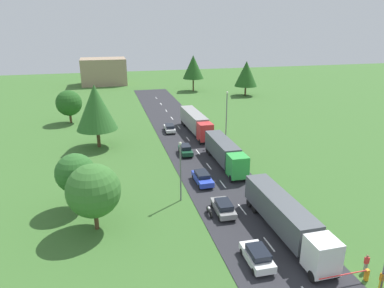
% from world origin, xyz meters
% --- Properties ---
extents(road, '(10.00, 140.00, 0.06)m').
position_xyz_m(road, '(0.00, 24.50, 0.03)').
color(road, '#2B2B30').
rests_on(road, ground).
extents(lane_marking_centre, '(0.16, 122.22, 0.01)m').
position_xyz_m(lane_marking_centre, '(0.00, 20.31, 0.07)').
color(lane_marking_centre, white).
rests_on(lane_marking_centre, road).
extents(truck_lead, '(2.60, 14.52, 3.51)m').
position_xyz_m(truck_lead, '(2.15, 11.31, 2.11)').
color(truck_lead, white).
rests_on(truck_lead, road).
extents(truck_second, '(2.57, 12.90, 3.56)m').
position_xyz_m(truck_second, '(2.38, 30.04, 2.13)').
color(truck_second, green).
rests_on(truck_second, road).
extents(truck_third, '(2.74, 14.68, 3.75)m').
position_xyz_m(truck_third, '(2.31, 46.89, 2.22)').
color(truck_third, red).
rests_on(truck_third, road).
extents(car_lead, '(1.95, 4.13, 1.58)m').
position_xyz_m(car_lead, '(-2.33, 7.76, 0.88)').
color(car_lead, white).
rests_on(car_lead, road).
extents(car_second, '(2.03, 4.38, 1.48)m').
position_xyz_m(car_second, '(-2.38, 16.74, 0.83)').
color(car_second, gray).
rests_on(car_second, road).
extents(car_third, '(1.93, 4.52, 1.50)m').
position_xyz_m(car_third, '(-2.51, 24.83, 0.85)').
color(car_third, blue).
rests_on(car_third, road).
extents(car_fourth, '(1.85, 4.09, 1.52)m').
position_xyz_m(car_fourth, '(-2.22, 35.88, 0.85)').
color(car_fourth, '#19472D').
rests_on(car_fourth, road).
extents(car_fifth, '(2.00, 4.57, 1.44)m').
position_xyz_m(car_fifth, '(-2.36, 48.74, 0.82)').
color(car_fifth, white).
rests_on(car_fifth, road).
extents(motorcycle_courier, '(0.28, 1.94, 0.91)m').
position_xyz_m(motorcycle_courier, '(-3.98, 16.81, 0.54)').
color(motorcycle_courier, black).
rests_on(motorcycle_courier, road).
extents(barrier_gate, '(4.64, 0.28, 1.05)m').
position_xyz_m(barrier_gate, '(4.80, 3.66, 0.69)').
color(barrier_gate, orange).
rests_on(barrier_gate, ground).
extents(person_lead, '(0.38, 0.22, 1.63)m').
position_xyz_m(person_lead, '(6.33, 4.66, 0.85)').
color(person_lead, gray).
rests_on(person_lead, ground).
extents(person_third, '(0.38, 0.23, 1.78)m').
position_xyz_m(person_third, '(5.99, 2.49, 0.94)').
color(person_third, yellow).
rests_on(person_third, ground).
extents(lamppost_second, '(0.36, 0.36, 7.41)m').
position_xyz_m(lamppost_second, '(-6.28, 20.99, 4.18)').
color(lamppost_second, slate).
rests_on(lamppost_second, ground).
extents(lamppost_third, '(0.36, 0.36, 9.08)m').
position_xyz_m(lamppost_third, '(6.11, 40.21, 5.02)').
color(lamppost_third, slate).
rests_on(lamppost_third, ground).
extents(tree_oak, '(6.43, 6.43, 9.80)m').
position_xyz_m(tree_oak, '(25.58, 78.79, 6.25)').
color(tree_oak, '#513823').
rests_on(tree_oak, ground).
extents(tree_birch, '(5.31, 5.31, 6.89)m').
position_xyz_m(tree_birch, '(-21.42, 60.42, 4.23)').
color(tree_birch, '#513823').
rests_on(tree_birch, ground).
extents(tree_maple, '(6.80, 6.80, 10.66)m').
position_xyz_m(tree_maple, '(-15.69, 43.15, 6.91)').
color(tree_maple, '#513823').
rests_on(tree_maple, ground).
extents(tree_pine, '(6.34, 6.34, 10.77)m').
position_xyz_m(tree_pine, '(12.77, 89.52, 7.27)').
color(tree_pine, '#513823').
rests_on(tree_pine, ground).
extents(tree_elm, '(5.47, 5.47, 7.10)m').
position_xyz_m(tree_elm, '(-16.02, 17.10, 4.35)').
color(tree_elm, '#513823').
rests_on(tree_elm, ground).
extents(tree_ash, '(4.44, 4.44, 6.56)m').
position_xyz_m(tree_ash, '(-18.02, 22.14, 4.33)').
color(tree_ash, '#513823').
rests_on(tree_ash, ground).
extents(distant_building, '(14.68, 10.38, 8.65)m').
position_xyz_m(distant_building, '(-13.57, 108.53, 4.33)').
color(distant_building, '#9E846B').
rests_on(distant_building, ground).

